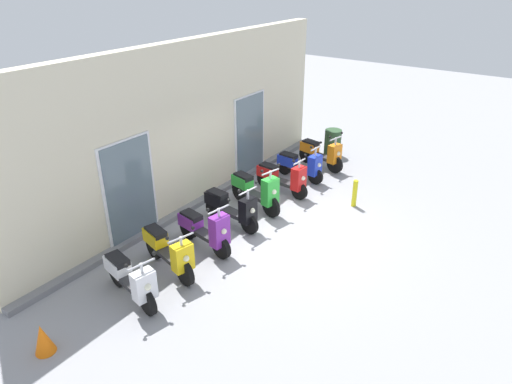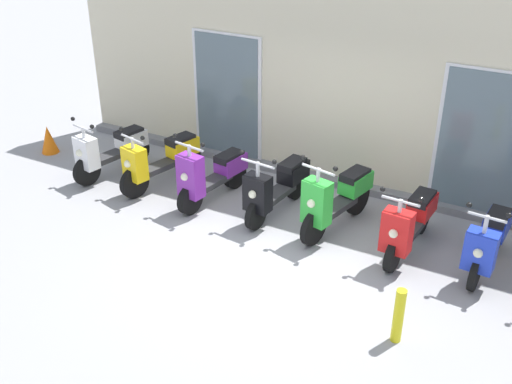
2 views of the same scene
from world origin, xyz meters
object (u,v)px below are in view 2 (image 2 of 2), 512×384
(scooter_black, at_px, (277,186))
(curb_bollard, at_px, (399,316))
(scooter_blue, at_px, (488,240))
(scooter_yellow, at_px, (161,160))
(scooter_white, at_px, (111,150))
(traffic_cone, at_px, (49,139))
(scooter_purple, at_px, (211,175))
(scooter_red, at_px, (409,223))
(scooter_green, at_px, (336,198))

(scooter_black, xyz_separation_m, curb_bollard, (2.49, -1.92, -0.12))
(scooter_blue, bearing_deg, curb_bollard, -107.70)
(scooter_yellow, bearing_deg, scooter_white, -176.51)
(scooter_black, xyz_separation_m, traffic_cone, (-4.73, 0.00, -0.21))
(traffic_cone, bearing_deg, scooter_purple, -2.26)
(scooter_yellow, relative_size, curb_bollard, 2.34)
(scooter_black, height_order, curb_bollard, scooter_black)
(curb_bollard, bearing_deg, scooter_blue, 72.30)
(scooter_purple, distance_m, scooter_red, 3.15)
(scooter_white, bearing_deg, scooter_green, 1.89)
(scooter_red, bearing_deg, scooter_blue, 3.59)
(scooter_yellow, relative_size, traffic_cone, 3.15)
(scooter_black, bearing_deg, scooter_yellow, -177.74)
(scooter_yellow, distance_m, scooter_purple, 1.02)
(scooter_yellow, xyz_separation_m, scooter_blue, (5.19, 0.07, -0.02))
(scooter_black, bearing_deg, curb_bollard, -37.68)
(scooter_purple, bearing_deg, scooter_white, -179.98)
(scooter_white, xyz_separation_m, scooter_blue, (6.19, 0.13, -0.01))
(scooter_black, bearing_deg, scooter_blue, -0.19)
(scooter_green, bearing_deg, curb_bollard, -51.50)
(scooter_purple, bearing_deg, scooter_red, 1.24)
(scooter_white, xyz_separation_m, traffic_cone, (-1.64, 0.15, -0.20))
(scooter_black, distance_m, scooter_green, 0.97)
(scooter_blue, distance_m, traffic_cone, 7.83)
(scooter_purple, height_order, scooter_blue, scooter_purple)
(scooter_purple, relative_size, scooter_black, 0.97)
(scooter_blue, bearing_deg, scooter_purple, -178.18)
(scooter_green, distance_m, traffic_cone, 5.71)
(scooter_green, bearing_deg, scooter_red, -3.37)
(scooter_purple, relative_size, scooter_blue, 1.04)
(scooter_yellow, xyz_separation_m, traffic_cone, (-2.64, 0.08, -0.21))
(scooter_white, bearing_deg, scooter_black, 2.65)
(scooter_black, bearing_deg, scooter_purple, -172.45)
(scooter_blue, bearing_deg, traffic_cone, 179.92)
(scooter_white, height_order, scooter_purple, scooter_purple)
(scooter_green, bearing_deg, traffic_cone, 179.89)
(scooter_green, bearing_deg, scooter_purple, -176.28)
(scooter_green, relative_size, scooter_blue, 1.10)
(scooter_green, distance_m, scooter_red, 1.10)
(scooter_red, bearing_deg, scooter_green, 176.63)
(scooter_blue, height_order, traffic_cone, scooter_blue)
(scooter_yellow, distance_m, scooter_black, 2.10)
(scooter_white, bearing_deg, scooter_blue, 1.23)
(scooter_white, xyz_separation_m, curb_bollard, (5.58, -1.78, -0.11))
(curb_bollard, bearing_deg, scooter_white, 162.34)
(scooter_purple, distance_m, scooter_green, 2.05)
(scooter_blue, relative_size, curb_bollard, 2.14)
(scooter_white, distance_m, scooter_yellow, 1.00)
(scooter_red, distance_m, curb_bollard, 1.90)
(scooter_red, distance_m, traffic_cone, 6.81)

